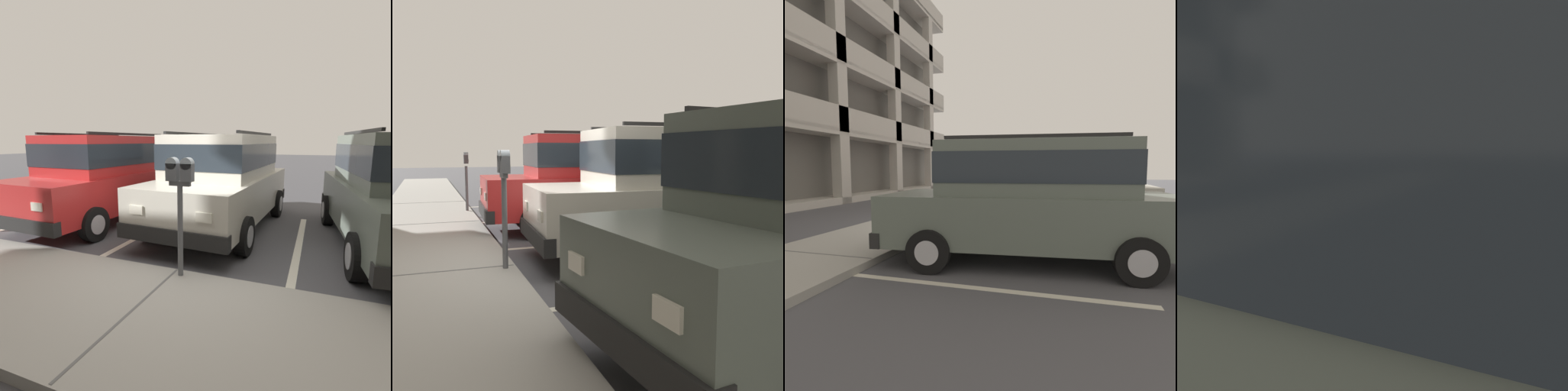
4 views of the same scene
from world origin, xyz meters
TOP-DOWN VIEW (x-y plane):
  - ground_plane at (0.00, 0.00)m, footprint 80.00×80.00m
  - sidewalk at (0.00, 1.30)m, footprint 40.00×2.20m
  - parking_stall_lines at (1.48, -1.40)m, footprint 11.93×4.80m
  - silver_suv at (0.17, -2.49)m, footprint 2.20×4.87m
  - dark_hatchback at (2.94, -2.14)m, footprint 2.17×4.86m
  - parking_meter_near at (-0.11, 0.35)m, footprint 0.35×0.12m

SIDE VIEW (x-z plane):
  - ground_plane at x=0.00m, z-range -0.10..0.00m
  - parking_stall_lines at x=1.48m, z-range 0.00..0.01m
  - sidewalk at x=0.00m, z-range 0.00..0.12m
  - silver_suv at x=0.17m, z-range 0.07..2.11m
  - dark_hatchback at x=2.94m, z-range 0.07..2.11m
  - parking_meter_near at x=-0.11m, z-range 0.49..2.04m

